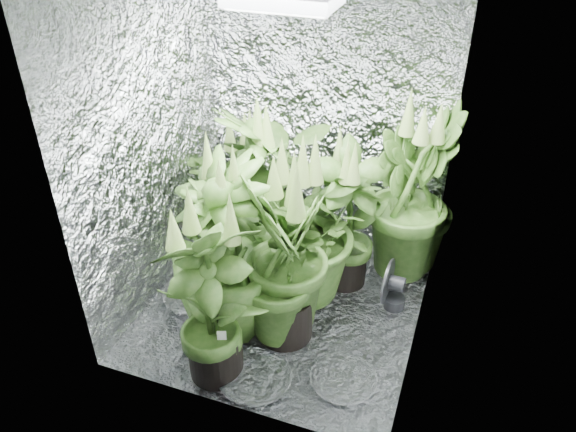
{
  "coord_description": "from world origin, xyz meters",
  "views": [
    {
      "loc": [
        0.91,
        -2.45,
        2.37
      ],
      "look_at": [
        0.02,
        0.0,
        0.67
      ],
      "focal_mm": 35.0,
      "sensor_mm": 36.0,
      "label": 1
    }
  ],
  "objects_px": {
    "plant_a": "(249,184)",
    "plant_f": "(210,301)",
    "plant_b": "(349,219)",
    "circulation_fan": "(392,288)",
    "plant_e": "(297,228)",
    "plant_g": "(285,262)",
    "plant_h": "(224,252)",
    "plant_d": "(257,197)",
    "plant_c": "(413,195)"
  },
  "relations": [
    {
      "from": "circulation_fan",
      "to": "plant_d",
      "type": "bearing_deg",
      "value": 179.59
    },
    {
      "from": "plant_e",
      "to": "plant_h",
      "type": "distance_m",
      "value": 0.48
    },
    {
      "from": "plant_a",
      "to": "plant_d",
      "type": "relative_size",
      "value": 0.8
    },
    {
      "from": "plant_f",
      "to": "plant_b",
      "type": "bearing_deg",
      "value": 65.2
    },
    {
      "from": "plant_f",
      "to": "plant_g",
      "type": "height_order",
      "value": "plant_g"
    },
    {
      "from": "plant_d",
      "to": "circulation_fan",
      "type": "bearing_deg",
      "value": -4.52
    },
    {
      "from": "plant_f",
      "to": "circulation_fan",
      "type": "distance_m",
      "value": 1.2
    },
    {
      "from": "plant_g",
      "to": "plant_h",
      "type": "bearing_deg",
      "value": -170.79
    },
    {
      "from": "plant_b",
      "to": "plant_d",
      "type": "height_order",
      "value": "plant_d"
    },
    {
      "from": "plant_b",
      "to": "plant_f",
      "type": "relative_size",
      "value": 0.95
    },
    {
      "from": "plant_d",
      "to": "plant_h",
      "type": "height_order",
      "value": "plant_d"
    },
    {
      "from": "plant_g",
      "to": "plant_h",
      "type": "relative_size",
      "value": 0.99
    },
    {
      "from": "plant_b",
      "to": "circulation_fan",
      "type": "relative_size",
      "value": 3.18
    },
    {
      "from": "plant_e",
      "to": "circulation_fan",
      "type": "xyz_separation_m",
      "value": [
        0.58,
        0.11,
        -0.38
      ]
    },
    {
      "from": "plant_g",
      "to": "plant_h",
      "type": "xyz_separation_m",
      "value": [
        -0.33,
        -0.05,
        0.02
      ]
    },
    {
      "from": "plant_d",
      "to": "plant_f",
      "type": "height_order",
      "value": "plant_d"
    },
    {
      "from": "plant_c",
      "to": "plant_e",
      "type": "relative_size",
      "value": 1.12
    },
    {
      "from": "plant_f",
      "to": "plant_h",
      "type": "relative_size",
      "value": 0.94
    },
    {
      "from": "plant_e",
      "to": "plant_d",
      "type": "bearing_deg",
      "value": 150.86
    },
    {
      "from": "plant_b",
      "to": "plant_g",
      "type": "distance_m",
      "value": 0.62
    },
    {
      "from": "plant_g",
      "to": "plant_d",
      "type": "bearing_deg",
      "value": 125.9
    },
    {
      "from": "plant_a",
      "to": "plant_e",
      "type": "xyz_separation_m",
      "value": [
        0.52,
        -0.49,
        0.06
      ]
    },
    {
      "from": "plant_f",
      "to": "plant_e",
      "type": "bearing_deg",
      "value": 74.5
    },
    {
      "from": "circulation_fan",
      "to": "plant_f",
      "type": "bearing_deg",
      "value": -128.85
    },
    {
      "from": "plant_f",
      "to": "plant_d",
      "type": "bearing_deg",
      "value": 97.83
    },
    {
      "from": "plant_c",
      "to": "plant_e",
      "type": "xyz_separation_m",
      "value": [
        -0.59,
        -0.51,
        -0.06
      ]
    },
    {
      "from": "plant_h",
      "to": "plant_c",
      "type": "bearing_deg",
      "value": 45.66
    },
    {
      "from": "plant_a",
      "to": "plant_h",
      "type": "height_order",
      "value": "plant_h"
    },
    {
      "from": "plant_g",
      "to": "plant_h",
      "type": "height_order",
      "value": "plant_h"
    },
    {
      "from": "plant_c",
      "to": "plant_h",
      "type": "distance_m",
      "value": 1.25
    },
    {
      "from": "plant_g",
      "to": "circulation_fan",
      "type": "distance_m",
      "value": 0.79
    },
    {
      "from": "plant_e",
      "to": "plant_g",
      "type": "relative_size",
      "value": 0.96
    },
    {
      "from": "plant_a",
      "to": "plant_b",
      "type": "height_order",
      "value": "plant_b"
    },
    {
      "from": "plant_h",
      "to": "circulation_fan",
      "type": "height_order",
      "value": "plant_h"
    },
    {
      "from": "plant_d",
      "to": "plant_g",
      "type": "height_order",
      "value": "plant_d"
    },
    {
      "from": "plant_d",
      "to": "plant_g",
      "type": "xyz_separation_m",
      "value": [
        0.37,
        -0.51,
        -0.03
      ]
    },
    {
      "from": "plant_d",
      "to": "plant_g",
      "type": "bearing_deg",
      "value": -54.1
    },
    {
      "from": "plant_d",
      "to": "plant_h",
      "type": "xyz_separation_m",
      "value": [
        0.04,
        -0.57,
        -0.02
      ]
    },
    {
      "from": "plant_b",
      "to": "plant_h",
      "type": "xyz_separation_m",
      "value": [
        -0.54,
        -0.64,
        0.06
      ]
    },
    {
      "from": "plant_c",
      "to": "plant_f",
      "type": "relative_size",
      "value": 1.13
    },
    {
      "from": "plant_b",
      "to": "plant_h",
      "type": "distance_m",
      "value": 0.84
    },
    {
      "from": "plant_e",
      "to": "circulation_fan",
      "type": "relative_size",
      "value": 3.35
    },
    {
      "from": "plant_g",
      "to": "plant_b",
      "type": "bearing_deg",
      "value": 70.77
    },
    {
      "from": "plant_a",
      "to": "plant_e",
      "type": "relative_size",
      "value": 0.88
    },
    {
      "from": "plant_a",
      "to": "plant_c",
      "type": "xyz_separation_m",
      "value": [
        1.11,
        0.02,
        0.12
      ]
    },
    {
      "from": "plant_a",
      "to": "plant_f",
      "type": "relative_size",
      "value": 0.88
    },
    {
      "from": "plant_h",
      "to": "circulation_fan",
      "type": "xyz_separation_m",
      "value": [
        0.86,
        0.5,
        -0.4
      ]
    },
    {
      "from": "plant_d",
      "to": "plant_f",
      "type": "bearing_deg",
      "value": -82.17
    },
    {
      "from": "plant_f",
      "to": "plant_g",
      "type": "distance_m",
      "value": 0.46
    },
    {
      "from": "plant_b",
      "to": "plant_c",
      "type": "distance_m",
      "value": 0.44
    }
  ]
}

